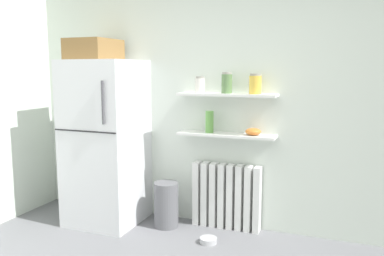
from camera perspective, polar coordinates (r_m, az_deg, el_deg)
back_wall at (r=3.99m, az=5.64°, el=4.25°), size 7.04×0.10×2.60m
refrigerator at (r=4.19m, az=-12.33°, el=-1.40°), size 0.70×0.73×1.89m
radiator at (r=4.05m, az=4.94°, el=-9.72°), size 0.69×0.12×0.66m
wall_shelf_lower at (r=3.87m, az=4.93°, el=-0.97°), size 0.96×0.22×0.02m
wall_shelf_upper at (r=3.83m, az=5.01°, el=4.78°), size 0.96×0.22×0.02m
storage_jar_0 at (r=3.91m, az=1.14°, el=6.23°), size 0.09×0.09×0.16m
storage_jar_1 at (r=3.82m, az=5.03°, el=6.46°), size 0.10×0.10×0.20m
storage_jar_2 at (r=3.76m, az=9.07°, el=6.26°), size 0.11×0.11×0.19m
vase at (r=3.91m, az=2.52°, el=0.90°), size 0.08×0.08×0.21m
shelf_bowl at (r=3.80m, az=8.77°, el=-0.51°), size 0.15×0.15×0.07m
trash_bin at (r=4.11m, az=-3.73°, el=-10.91°), size 0.25×0.25×0.46m
pet_food_bowl at (r=3.81m, az=2.36°, el=-15.81°), size 0.16×0.16×0.05m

